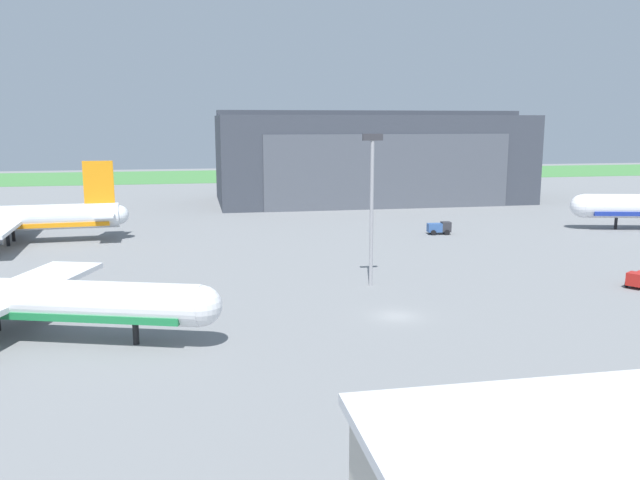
{
  "coord_description": "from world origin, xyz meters",
  "views": [
    {
      "loc": [
        -20.02,
        -61.77,
        19.72
      ],
      "look_at": [
        -3.22,
        24.69,
        3.67
      ],
      "focal_mm": 36.57,
      "sensor_mm": 36.0,
      "label": 1
    }
  ],
  "objects_px": {
    "maintenance_hangar": "(370,158)",
    "baggage_tug": "(639,279)",
    "apron_light_mast": "(372,198)",
    "fuel_bowser": "(439,228)"
  },
  "relations": [
    {
      "from": "maintenance_hangar",
      "to": "apron_light_mast",
      "type": "relative_size",
      "value": 4.12
    },
    {
      "from": "fuel_bowser",
      "to": "apron_light_mast",
      "type": "bearing_deg",
      "value": -123.29
    },
    {
      "from": "maintenance_hangar",
      "to": "fuel_bowser",
      "type": "xyz_separation_m",
      "value": [
        -1.15,
        -50.98,
        -9.52
      ]
    },
    {
      "from": "fuel_bowser",
      "to": "baggage_tug",
      "type": "relative_size",
      "value": 0.92
    },
    {
      "from": "baggage_tug",
      "to": "maintenance_hangar",
      "type": "bearing_deg",
      "value": 95.54
    },
    {
      "from": "apron_light_mast",
      "to": "maintenance_hangar",
      "type": "bearing_deg",
      "value": 74.79
    },
    {
      "from": "maintenance_hangar",
      "to": "baggage_tug",
      "type": "height_order",
      "value": "maintenance_hangar"
    },
    {
      "from": "fuel_bowser",
      "to": "apron_light_mast",
      "type": "distance_m",
      "value": 40.65
    },
    {
      "from": "fuel_bowser",
      "to": "apron_light_mast",
      "type": "height_order",
      "value": "apron_light_mast"
    },
    {
      "from": "maintenance_hangar",
      "to": "fuel_bowser",
      "type": "height_order",
      "value": "maintenance_hangar"
    }
  ]
}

